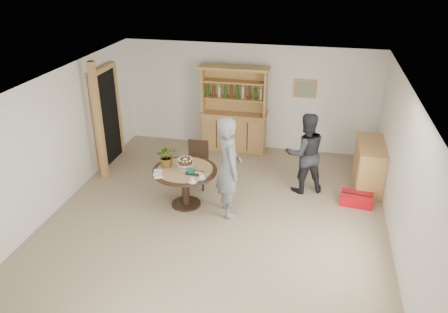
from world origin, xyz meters
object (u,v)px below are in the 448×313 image
dining_table (185,177)px  hutch (234,122)px  adult_person (305,153)px  red_suitcase (356,199)px  sideboard (369,166)px  dining_chair (197,161)px  teen_boy (229,167)px

dining_table → hutch: bearing=82.1°
adult_person → red_suitcase: size_ratio=2.57×
adult_person → red_suitcase: 1.31m
sideboard → red_suitcase: 0.88m
dining_chair → hutch: bearing=78.0°
dining_chair → adult_person: bearing=5.2°
hutch → red_suitcase: size_ratio=3.17×
dining_table → teen_boy: size_ratio=0.64×
teen_boy → red_suitcase: teen_boy is taller
sideboard → dining_chair: size_ratio=1.33×
dining_chair → adult_person: adult_person is taller
hutch → dining_chair: bearing=-101.3°
hutch → adult_person: bearing=-43.9°
hutch → sideboard: 3.29m
adult_person → teen_boy: bearing=21.2°
teen_boy → red_suitcase: bearing=-93.6°
dining_table → adult_person: size_ratio=0.73×
dining_chair → adult_person: (2.13, 0.22, 0.29)m
adult_person → red_suitcase: (1.05, -0.31, -0.72)m
hutch → red_suitcase: bearing=-35.5°
hutch → dining_table: bearing=-97.9°
hutch → teen_boy: hutch is taller
hutch → dining_chair: (-0.38, -1.91, -0.15)m
dining_chair → teen_boy: bearing=-48.2°
hutch → teen_boy: (0.47, -2.84, 0.25)m
sideboard → teen_boy: size_ratio=0.67×
dining_table → teen_boy: 0.92m
hutch → red_suitcase: 3.49m
teen_boy → adult_person: teen_boy is taller
hutch → red_suitcase: hutch is taller
teen_boy → sideboard: bearing=-81.6°
hutch → sideboard: hutch is taller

